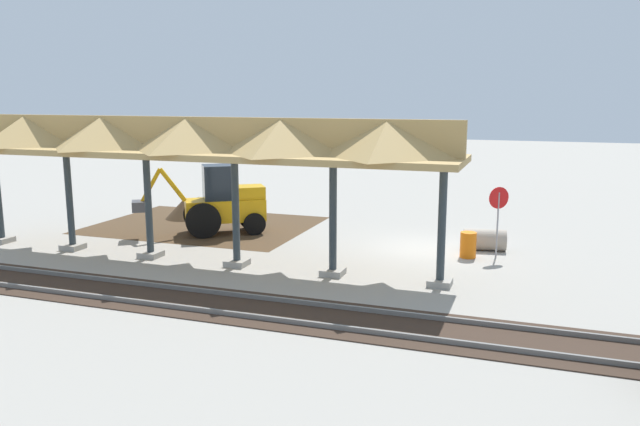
% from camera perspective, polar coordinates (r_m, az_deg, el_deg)
% --- Properties ---
extents(ground_plane, '(120.00, 120.00, 0.00)m').
position_cam_1_polar(ground_plane, '(23.36, 9.75, -3.28)').
color(ground_plane, '#9E998E').
extents(dirt_work_zone, '(9.24, 7.00, 0.01)m').
position_cam_1_polar(dirt_work_zone, '(27.72, -10.52, -1.09)').
color(dirt_work_zone, '#4C3823').
rests_on(dirt_work_zone, ground).
extents(platform_canopy, '(18.01, 3.20, 4.90)m').
position_cam_1_polar(platform_canopy, '(21.15, -11.96, 6.63)').
color(platform_canopy, '#9E998E').
rests_on(platform_canopy, ground).
extents(rail_tracks, '(60.00, 2.58, 0.15)m').
position_cam_1_polar(rail_tracks, '(15.76, 4.67, -9.95)').
color(rail_tracks, slate).
rests_on(rail_tracks, ground).
extents(stop_sign, '(0.63, 0.48, 2.49)m').
position_cam_1_polar(stop_sign, '(22.39, 16.00, 0.56)').
color(stop_sign, gray).
rests_on(stop_sign, ground).
extents(backhoe, '(4.95, 3.94, 2.82)m').
position_cam_1_polar(backhoe, '(25.77, -9.01, 0.92)').
color(backhoe, orange).
rests_on(backhoe, ground).
extents(dirt_mound, '(3.61, 3.61, 1.86)m').
position_cam_1_polar(dirt_mound, '(29.45, -12.22, -0.47)').
color(dirt_mound, '#4C3823').
rests_on(dirt_mound, ground).
extents(concrete_pipe, '(1.61, 0.99, 0.78)m').
position_cam_1_polar(concrete_pipe, '(23.60, 14.81, -2.37)').
color(concrete_pipe, '#9E9384').
rests_on(concrete_pipe, ground).
extents(traffic_barrel, '(0.56, 0.56, 0.90)m').
position_cam_1_polar(traffic_barrel, '(22.38, 13.39, -2.85)').
color(traffic_barrel, orange).
rests_on(traffic_barrel, ground).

